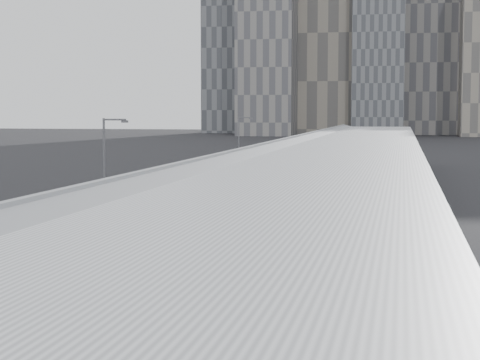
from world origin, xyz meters
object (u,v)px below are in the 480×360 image
(bus_1, at_px, (73,274))
(bus_5, at_px, (262,182))
(shipping_container, at_px, (243,167))
(bus_8, at_px, (307,160))
(bus_4, at_px, (244,194))
(street_lamp_far, at_px, (240,143))
(bus_3, at_px, (205,213))
(street_lamp_near, at_px, (107,168))
(bus_6, at_px, (287,172))
(bus_7, at_px, (298,165))
(bus_2, at_px, (161,236))
(suv, at_px, (285,160))

(bus_1, xyz_separation_m, bus_5, (0.12, 52.67, -0.05))
(shipping_container, bearing_deg, bus_8, 41.83)
(bus_4, bearing_deg, bus_5, 88.02)
(bus_8, height_order, street_lamp_far, street_lamp_far)
(bus_1, height_order, bus_8, bus_1)
(bus_1, xyz_separation_m, bus_3, (0.41, 24.87, -0.09))
(bus_4, height_order, street_lamp_near, street_lamp_near)
(bus_6, relative_size, shipping_container, 2.18)
(bus_3, relative_size, street_lamp_near, 1.45)
(street_lamp_near, distance_m, shipping_container, 59.51)
(street_lamp_near, height_order, shipping_container, street_lamp_near)
(bus_3, xyz_separation_m, bus_8, (-0.11, 69.90, -0.02))
(bus_3, relative_size, shipping_container, 2.23)
(bus_7, bearing_deg, street_lamp_near, -98.32)
(bus_5, bearing_deg, bus_4, -83.68)
(bus_1, relative_size, shipping_container, 2.34)
(bus_1, height_order, bus_2, bus_1)
(bus_5, distance_m, street_lamp_far, 23.15)
(bus_2, bearing_deg, bus_5, 84.89)
(bus_4, distance_m, street_lamp_far, 35.17)
(bus_2, distance_m, shipping_container, 68.75)
(bus_7, bearing_deg, bus_3, -91.62)
(bus_4, relative_size, street_lamp_near, 1.43)
(bus_3, xyz_separation_m, shipping_container, (-8.25, 56.72, -0.34))
(bus_1, xyz_separation_m, bus_4, (0.54, 40.29, -0.13))
(bus_2, distance_m, bus_7, 69.48)
(bus_2, bearing_deg, shipping_container, 91.40)
(bus_2, relative_size, bus_5, 0.95)
(bus_3, height_order, bus_8, bus_3)
(bus_2, distance_m, bus_6, 55.54)
(bus_6, bearing_deg, suv, 99.25)
(bus_3, xyz_separation_m, bus_6, (0.31, 44.01, -0.03))
(street_lamp_far, bearing_deg, bus_2, -83.37)
(bus_2, relative_size, bus_4, 1.00)
(bus_4, bearing_deg, suv, 90.95)
(bus_8, distance_m, shipping_container, 15.49)
(bus_2, height_order, bus_8, bus_8)
(bus_1, relative_size, street_lamp_far, 1.57)
(shipping_container, bearing_deg, bus_1, -100.98)
(street_lamp_near, bearing_deg, bus_6, 80.97)
(bus_7, bearing_deg, bus_2, -91.69)
(bus_4, xyz_separation_m, bus_6, (0.18, 28.59, 0.01))
(bus_7, xyz_separation_m, shipping_container, (-8.20, -1.22, -0.27))
(bus_4, relative_size, bus_8, 0.99)
(bus_5, bearing_deg, street_lamp_far, 111.86)
(street_lamp_far, bearing_deg, street_lamp_near, -89.92)
(bus_8, height_order, shipping_container, bus_8)
(bus_7, distance_m, street_lamp_far, 11.51)
(bus_4, distance_m, street_lamp_near, 19.80)
(bus_1, xyz_separation_m, bus_8, (0.30, 94.76, -0.11))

